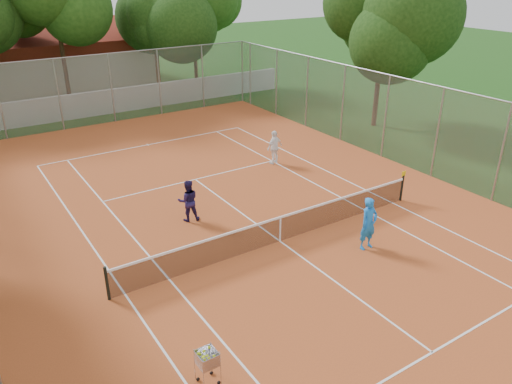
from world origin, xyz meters
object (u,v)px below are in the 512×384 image
clubhouse (33,58)px  player_near (369,224)px  tennis_net (280,229)px  player_far_left (188,201)px  ball_hopper (208,366)px  player_far_right (275,147)px

clubhouse → player_near: size_ratio=9.05×
tennis_net → player_near: player_near is taller
player_far_left → ball_hopper: bearing=83.8°
tennis_net → player_far_right: player_far_right is taller
clubhouse → player_near: 31.22m
player_near → player_far_left: (-4.08, 5.01, -0.11)m
player_near → ball_hopper: bearing=-163.3°
player_far_right → ball_hopper: player_far_right is taller
ball_hopper → clubhouse: bearing=96.0°
clubhouse → ball_hopper: (-3.04, -33.26, -1.70)m
player_far_right → ball_hopper: (-9.08, -10.35, -0.32)m
tennis_net → player_far_left: player_far_left is taller
player_far_left → clubhouse: bearing=-72.9°
tennis_net → ball_hopper: size_ratio=12.28×
ball_hopper → player_far_left: bearing=78.2°
player_near → player_far_right: bearing=75.7°
clubhouse → player_far_right: 23.72m
tennis_net → player_far_right: size_ratio=7.35×
tennis_net → player_far_left: bearing=121.5°
ball_hopper → tennis_net: bearing=51.4°
clubhouse → player_far_left: bearing=-89.8°
player_far_right → ball_hopper: size_ratio=1.67×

